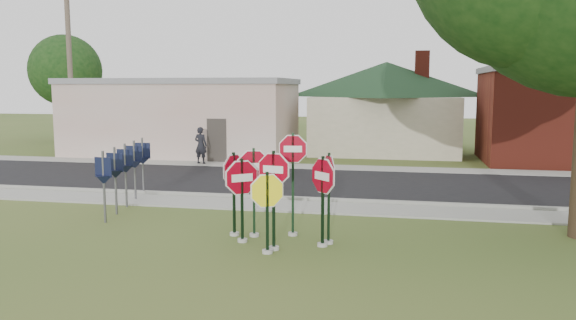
% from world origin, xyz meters
% --- Properties ---
extents(ground, '(120.00, 120.00, 0.00)m').
position_xyz_m(ground, '(0.00, 0.00, 0.00)').
color(ground, '#3E5921').
rests_on(ground, ground).
extents(sidewalk_near, '(60.00, 1.60, 0.06)m').
position_xyz_m(sidewalk_near, '(0.00, 5.50, 0.03)').
color(sidewalk_near, '#97978F').
rests_on(sidewalk_near, ground).
extents(road, '(60.00, 7.00, 0.04)m').
position_xyz_m(road, '(0.00, 10.00, 0.02)').
color(road, black).
rests_on(road, ground).
extents(sidewalk_far, '(60.00, 1.60, 0.06)m').
position_xyz_m(sidewalk_far, '(0.00, 14.30, 0.03)').
color(sidewalk_far, '#97978F').
rests_on(sidewalk_far, ground).
extents(curb, '(60.00, 0.20, 0.14)m').
position_xyz_m(curb, '(0.00, 6.50, 0.07)').
color(curb, '#97978F').
rests_on(curb, ground).
extents(stop_sign_center, '(1.04, 0.24, 2.41)m').
position_xyz_m(stop_sign_center, '(0.17, 0.88, 1.47)').
color(stop_sign_center, '#A3A199').
rests_on(stop_sign_center, ground).
extents(stop_sign_yellow, '(0.94, 0.53, 1.97)m').
position_xyz_m(stop_sign_yellow, '(0.09, 0.59, 1.14)').
color(stop_sign_yellow, '#A3A199').
rests_on(stop_sign_yellow, ground).
extents(stop_sign_left, '(0.92, 0.74, 2.16)m').
position_xyz_m(stop_sign_left, '(-0.73, 1.37, 1.30)').
color(stop_sign_left, '#A3A199').
rests_on(stop_sign_left, ground).
extents(stop_sign_right, '(0.84, 0.83, 2.26)m').
position_xyz_m(stop_sign_right, '(1.23, 1.39, 1.37)').
color(stop_sign_right, '#A3A199').
rests_on(stop_sign_right, ground).
extents(stop_sign_back_right, '(0.98, 0.24, 2.70)m').
position_xyz_m(stop_sign_back_right, '(0.36, 2.20, 1.66)').
color(stop_sign_back_right, '#A3A199').
rests_on(stop_sign_back_right, ground).
extents(stop_sign_back_left, '(1.13, 0.29, 2.36)m').
position_xyz_m(stop_sign_back_left, '(-0.57, 1.92, 1.45)').
color(stop_sign_back_left, '#A3A199').
rests_on(stop_sign_back_left, ground).
extents(stop_sign_far_right, '(0.47, 1.05, 2.31)m').
position_xyz_m(stop_sign_far_right, '(1.34, 1.64, 1.41)').
color(stop_sign_far_right, '#A3A199').
rests_on(stop_sign_far_right, ground).
extents(stop_sign_far_left, '(0.40, 1.05, 2.23)m').
position_xyz_m(stop_sign_far_left, '(-1.09, 1.91, 1.35)').
color(stop_sign_far_left, '#A3A199').
rests_on(stop_sign_far_left, ground).
extents(route_sign_row, '(1.43, 4.63, 2.00)m').
position_xyz_m(route_sign_row, '(-5.40, 4.50, 1.22)').
color(route_sign_row, '#59595E').
rests_on(route_sign_row, ground).
extents(building_stucco, '(12.20, 6.20, 4.20)m').
position_xyz_m(building_stucco, '(-9.00, 18.00, 2.15)').
color(building_stucco, beige).
rests_on(building_stucco, ground).
extents(building_house, '(11.60, 11.60, 6.20)m').
position_xyz_m(building_house, '(2.00, 22.00, 3.65)').
color(building_house, '#C2B59A').
rests_on(building_house, ground).
extents(utility_pole_near, '(2.20, 0.26, 9.50)m').
position_xyz_m(utility_pole_near, '(-14.00, 15.20, 4.97)').
color(utility_pole_near, '#4F4134').
rests_on(utility_pole_near, ground).
extents(bg_tree_left, '(4.90, 4.90, 7.35)m').
position_xyz_m(bg_tree_left, '(-20.00, 24.00, 4.88)').
color(bg_tree_left, '#2F2115').
rests_on(bg_tree_left, ground).
extents(pedestrian, '(0.72, 0.54, 1.78)m').
position_xyz_m(pedestrian, '(-6.55, 14.21, 0.95)').
color(pedestrian, black).
rests_on(pedestrian, sidewalk_far).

